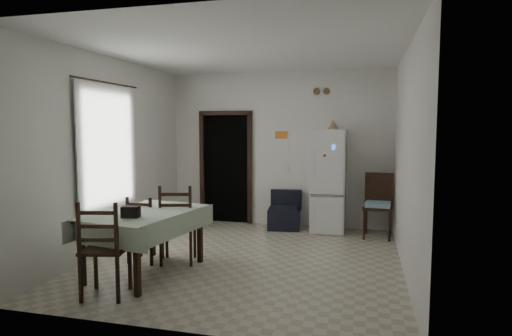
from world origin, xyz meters
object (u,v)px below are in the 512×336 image
object	(u,v)px
dining_chair_far_right	(178,223)
dining_chair_near_head	(105,248)
corner_chair	(378,206)
dining_table	(146,242)
fridge	(329,181)
navy_seat	(284,210)
dining_chair_far_left	(145,229)

from	to	relation	value
dining_chair_far_right	dining_chair_near_head	size ratio (longest dim) A/B	1.01
corner_chair	dining_table	bearing A→B (deg)	-133.81
fridge	dining_chair_far_right	xyz separation A→B (m)	(-1.86, -2.30, -0.37)
dining_chair_near_head	fridge	bearing A→B (deg)	-133.05
dining_chair_far_right	navy_seat	bearing A→B (deg)	-129.46
fridge	navy_seat	distance (m)	0.98
fridge	dining_table	xyz separation A→B (m)	(-2.06, -2.82, -0.51)
navy_seat	dining_table	xyz separation A→B (m)	(-1.26, -2.82, 0.05)
dining_chair_far_left	fridge	bearing A→B (deg)	-135.48
dining_table	dining_chair_far_left	bearing A→B (deg)	128.39
dining_table	dining_chair_far_right	distance (m)	0.58
navy_seat	corner_chair	world-z (taller)	corner_chair
fridge	dining_chair_near_head	distance (m)	4.20
fridge	dining_table	bearing A→B (deg)	-125.65
corner_chair	dining_chair_far_left	distance (m)	3.81
navy_seat	fridge	bearing A→B (deg)	-7.00
dining_chair_near_head	navy_seat	bearing A→B (deg)	-122.65
corner_chair	dining_table	xyz separation A→B (m)	(-2.91, -2.57, -0.14)
dining_table	dining_chair_near_head	distance (m)	0.80
corner_chair	dining_chair_near_head	xyz separation A→B (m)	(-2.96, -3.36, -0.00)
dining_table	dining_chair_far_right	world-z (taller)	dining_chair_far_right
dining_chair_far_left	dining_table	bearing A→B (deg)	117.95
navy_seat	dining_table	world-z (taller)	dining_table
dining_chair_far_left	dining_chair_near_head	bearing A→B (deg)	97.82
fridge	dining_chair_near_head	size ratio (longest dim) A/B	1.69
dining_chair_far_left	dining_chair_far_right	bearing A→B (deg)	-171.76
dining_chair_near_head	dining_chair_far_left	bearing A→B (deg)	-93.59
dining_table	dining_chair_far_left	distance (m)	0.52
dining_chair_far_left	corner_chair	bearing A→B (deg)	-147.31
fridge	dining_chair_far_left	xyz separation A→B (m)	(-2.31, -2.37, -0.45)
fridge	dining_chair_far_left	size ratio (longest dim) A/B	1.98
navy_seat	dining_chair_far_left	xyz separation A→B (m)	(-1.51, -2.37, 0.11)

